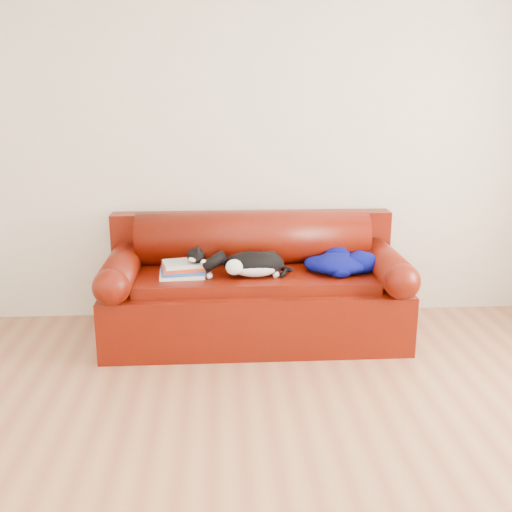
{
  "coord_description": "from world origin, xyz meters",
  "views": [
    {
      "loc": [
        -0.26,
        -2.56,
        1.73
      ],
      "look_at": [
        -0.02,
        1.35,
        0.65
      ],
      "focal_mm": 42.0,
      "sensor_mm": 36.0,
      "label": 1
    }
  ],
  "objects": [
    {
      "name": "sofa_base",
      "position": [
        -0.02,
        1.49,
        0.24
      ],
      "size": [
        2.1,
        0.9,
        0.5
      ],
      "color": "#380702",
      "rests_on": "ground"
    },
    {
      "name": "blanket",
      "position": [
        0.58,
        1.44,
        0.57
      ],
      "size": [
        0.57,
        0.46,
        0.16
      ],
      "rotation": [
        0.0,
        0.0,
        0.24
      ],
      "color": "#020447",
      "rests_on": "sofa_base"
    },
    {
      "name": "room_shell",
      "position": [
        0.12,
        0.02,
        1.67
      ],
      "size": [
        4.52,
        4.02,
        2.61
      ],
      "color": "beige",
      "rests_on": "ground"
    },
    {
      "name": "sofa_back",
      "position": [
        -0.02,
        1.74,
        0.54
      ],
      "size": [
        2.1,
        1.01,
        0.88
      ],
      "color": "#380702",
      "rests_on": "ground"
    },
    {
      "name": "ground",
      "position": [
        0.0,
        0.0,
        0.0
      ],
      "size": [
        4.5,
        4.5,
        0.0
      ],
      "primitive_type": "plane",
      "color": "brown",
      "rests_on": "ground"
    },
    {
      "name": "book_stack",
      "position": [
        -0.52,
        1.4,
        0.55
      ],
      "size": [
        0.32,
        0.27,
        0.1
      ],
      "rotation": [
        0.0,
        0.0,
        0.14
      ],
      "color": "#EEE5CD",
      "rests_on": "sofa_base"
    },
    {
      "name": "cat",
      "position": [
        -0.03,
        1.36,
        0.58
      ],
      "size": [
        0.6,
        0.38,
        0.22
      ],
      "rotation": [
        0.0,
        0.0,
        0.42
      ],
      "color": "black",
      "rests_on": "sofa_base"
    }
  ]
}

